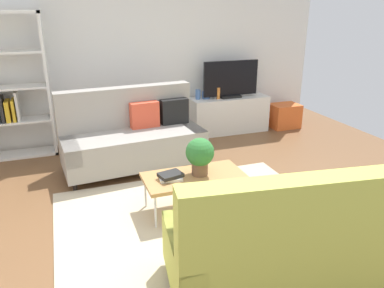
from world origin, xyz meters
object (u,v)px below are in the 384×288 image
object	(u,v)px
storage_trunk	(284,116)
vase_0	(198,94)
bottle_0	(218,93)
bookshelf	(6,93)
vase_1	(206,95)
couch_green	(290,240)
table_book_0	(171,178)
tv_console	(229,115)
couch_beige	(133,137)
potted_plant	(200,154)
coffee_table	(194,178)
tv	(231,80)

from	to	relation	value
storage_trunk	vase_0	bearing A→B (deg)	174.90
vase_0	bottle_0	size ratio (longest dim) A/B	0.85
bookshelf	vase_1	size ratio (longest dim) A/B	15.45
couch_green	bookshelf	xyz separation A→B (m)	(-2.28, 3.84, 0.53)
bookshelf	table_book_0	distance (m)	3.03
vase_1	couch_green	bearing A→B (deg)	-102.20
vase_0	bookshelf	bearing A→B (deg)	-179.42
tv_console	bookshelf	world-z (taller)	bookshelf
couch_beige	potted_plant	bearing A→B (deg)	102.86
tv_console	table_book_0	distance (m)	3.01
coffee_table	tv	size ratio (longest dim) A/B	1.10
couch_beige	table_book_0	size ratio (longest dim) A/B	8.19
bookshelf	vase_1	xyz separation A→B (m)	(3.11, 0.03, -0.28)
table_book_0	storage_trunk	bearing A→B (deg)	38.39
couch_green	vase_0	world-z (taller)	couch_green
couch_beige	vase_1	size ratio (longest dim) A/B	14.46
tv	storage_trunk	distance (m)	1.32
tv_console	coffee_table	bearing A→B (deg)	-122.70
tv_console	vase_0	size ratio (longest dim) A/B	8.40
vase_1	storage_trunk	bearing A→B (deg)	-5.60
vase_1	vase_0	bearing A→B (deg)	180.00
couch_beige	potted_plant	world-z (taller)	couch_beige
couch_green	couch_beige	bearing A→B (deg)	110.89
couch_beige	bottle_0	xyz separation A→B (m)	(1.69, 0.94, 0.29)
couch_green	table_book_0	world-z (taller)	couch_green
couch_green	vase_1	xyz separation A→B (m)	(0.84, 3.87, 0.26)
bookshelf	storage_trunk	size ratio (longest dim) A/B	4.04
potted_plant	vase_0	world-z (taller)	potted_plant
tv_console	storage_trunk	xyz separation A→B (m)	(1.10, -0.10, -0.10)
tv	storage_trunk	size ratio (longest dim) A/B	1.92
potted_plant	vase_1	xyz separation A→B (m)	(1.04, 2.45, 0.05)
tv_console	bottle_0	xyz separation A→B (m)	(-0.24, -0.04, 0.42)
couch_beige	vase_1	world-z (taller)	couch_beige
couch_beige	bottle_0	distance (m)	1.96
couch_beige	tv_console	bearing A→B (deg)	-158.04
couch_green	bottle_0	distance (m)	3.93
table_book_0	vase_0	world-z (taller)	vase_0
couch_beige	tv	world-z (taller)	tv
vase_0	bottle_0	xyz separation A→B (m)	(0.34, -0.09, 0.01)
potted_plant	bottle_0	xyz separation A→B (m)	(1.24, 2.36, 0.08)
vase_0	bottle_0	world-z (taller)	bottle_0
couch_beige	vase_0	size ratio (longest dim) A/B	11.79
couch_beige	bookshelf	distance (m)	1.97
couch_green	coffee_table	world-z (taller)	couch_green
couch_beige	bookshelf	world-z (taller)	bookshelf
coffee_table	couch_green	bearing A→B (deg)	-79.10
tv	vase_1	xyz separation A→B (m)	(-0.43, 0.07, -0.25)
couch_beige	storage_trunk	bearing A→B (deg)	-168.75
tv_console	vase_1	world-z (taller)	vase_1
tv_console	table_book_0	size ratio (longest dim) A/B	5.83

